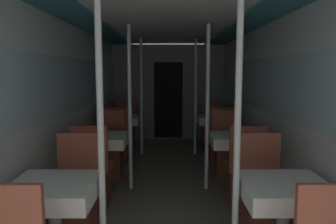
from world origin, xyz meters
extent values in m
cube|color=silver|center=(-1.26, 2.80, 1.06)|extent=(0.05, 8.40, 2.13)
cube|color=silver|center=(-1.25, 2.80, 1.37)|extent=(0.03, 7.73, 0.68)
cube|color=silver|center=(1.26, 2.80, 1.06)|extent=(0.05, 8.40, 2.13)
cube|color=silver|center=(1.25, 2.80, 1.37)|extent=(0.03, 7.73, 0.68)
cube|color=silver|center=(0.00, 2.80, 2.18)|extent=(2.53, 8.40, 0.04)
cube|color=#2D707F|center=(-1.04, 2.80, 2.14)|extent=(0.45, 8.07, 0.03)
cube|color=#2D707F|center=(1.04, 2.80, 2.14)|extent=(0.45, 8.07, 0.03)
cube|color=slate|center=(0.00, 5.84, 1.06)|extent=(2.48, 0.08, 2.13)
cube|color=black|center=(0.00, 5.79, 0.89)|extent=(0.64, 0.01, 1.70)
cube|color=#B2B2B7|center=(-0.86, 0.80, 0.71)|extent=(0.60, 0.60, 0.02)
cube|color=white|center=(-0.86, 0.80, 0.65)|extent=(0.64, 0.64, 0.13)
cube|color=brown|center=(-0.86, 1.34, 0.21)|extent=(0.34, 0.34, 0.43)
cube|color=#9E4C38|center=(-0.86, 1.34, 0.45)|extent=(0.40, 0.40, 0.05)
cube|color=#9E4C38|center=(-0.86, 1.52, 0.72)|extent=(0.40, 0.04, 0.48)
cylinder|color=silver|center=(-0.50, 0.80, 1.06)|extent=(0.05, 0.05, 2.13)
cylinder|color=#4C4C51|center=(-0.86, 2.64, 0.01)|extent=(0.35, 0.35, 0.01)
cylinder|color=#B7B7BC|center=(-0.86, 2.64, 0.36)|extent=(0.09, 0.09, 0.68)
cube|color=#B2B2B7|center=(-0.86, 2.64, 0.71)|extent=(0.60, 0.60, 0.02)
cube|color=white|center=(-0.86, 2.64, 0.65)|extent=(0.64, 0.64, 0.13)
cube|color=brown|center=(-0.86, 2.10, 0.21)|extent=(0.34, 0.34, 0.43)
cube|color=#9E4C38|center=(-0.86, 2.10, 0.45)|extent=(0.40, 0.40, 0.05)
cube|color=#9E4C38|center=(-0.86, 1.92, 0.72)|extent=(0.40, 0.04, 0.48)
cube|color=brown|center=(-0.86, 3.17, 0.21)|extent=(0.34, 0.34, 0.43)
cube|color=#9E4C38|center=(-0.86, 3.17, 0.45)|extent=(0.40, 0.40, 0.05)
cube|color=#9E4C38|center=(-0.86, 3.35, 0.72)|extent=(0.40, 0.04, 0.48)
cylinder|color=silver|center=(-0.50, 2.64, 1.06)|extent=(0.05, 0.05, 2.13)
cylinder|color=#4C4C51|center=(-0.86, 4.47, 0.01)|extent=(0.35, 0.35, 0.01)
cylinder|color=#B7B7BC|center=(-0.86, 4.47, 0.36)|extent=(0.09, 0.09, 0.68)
cube|color=#B2B2B7|center=(-0.86, 4.47, 0.71)|extent=(0.60, 0.60, 0.02)
cube|color=white|center=(-0.86, 4.47, 0.65)|extent=(0.64, 0.64, 0.13)
cube|color=brown|center=(-0.86, 3.94, 0.21)|extent=(0.34, 0.34, 0.43)
cube|color=#9E4C38|center=(-0.86, 3.94, 0.45)|extent=(0.40, 0.40, 0.05)
cube|color=#9E4C38|center=(-0.86, 3.75, 0.72)|extent=(0.40, 0.04, 0.48)
cube|color=brown|center=(-0.86, 5.00, 0.21)|extent=(0.34, 0.34, 0.43)
cube|color=#9E4C38|center=(-0.86, 5.00, 0.45)|extent=(0.40, 0.40, 0.05)
cube|color=#9E4C38|center=(-0.86, 5.18, 0.72)|extent=(0.40, 0.04, 0.48)
cylinder|color=silver|center=(-0.50, 4.47, 1.06)|extent=(0.05, 0.05, 2.13)
cube|color=#B2B2B7|center=(0.86, 0.80, 0.71)|extent=(0.60, 0.60, 0.02)
cube|color=white|center=(0.86, 0.80, 0.65)|extent=(0.64, 0.64, 0.13)
cube|color=brown|center=(0.86, 1.34, 0.21)|extent=(0.34, 0.34, 0.43)
cube|color=#9E4C38|center=(0.86, 1.34, 0.45)|extent=(0.40, 0.40, 0.05)
cube|color=#9E4C38|center=(0.86, 1.52, 0.72)|extent=(0.40, 0.04, 0.48)
cylinder|color=silver|center=(0.50, 0.80, 1.06)|extent=(0.05, 0.05, 2.13)
cylinder|color=#4C4C51|center=(0.86, 2.64, 0.01)|extent=(0.35, 0.35, 0.01)
cylinder|color=#B7B7BC|center=(0.86, 2.64, 0.36)|extent=(0.09, 0.09, 0.68)
cube|color=#B2B2B7|center=(0.86, 2.64, 0.71)|extent=(0.60, 0.60, 0.02)
cube|color=white|center=(0.86, 2.64, 0.65)|extent=(0.64, 0.64, 0.13)
cube|color=brown|center=(0.86, 2.10, 0.21)|extent=(0.34, 0.34, 0.43)
cube|color=#9E4C38|center=(0.86, 2.10, 0.45)|extent=(0.40, 0.40, 0.05)
cube|color=#9E4C38|center=(0.86, 1.92, 0.72)|extent=(0.40, 0.04, 0.48)
cube|color=brown|center=(0.86, 3.17, 0.21)|extent=(0.34, 0.34, 0.43)
cube|color=#9E4C38|center=(0.86, 3.17, 0.45)|extent=(0.40, 0.40, 0.05)
cube|color=#9E4C38|center=(0.86, 3.35, 0.72)|extent=(0.40, 0.04, 0.48)
cylinder|color=silver|center=(0.50, 2.64, 1.06)|extent=(0.05, 0.05, 2.13)
cylinder|color=#4C4C51|center=(0.86, 4.47, 0.01)|extent=(0.35, 0.35, 0.01)
cylinder|color=#B7B7BC|center=(0.86, 4.47, 0.36)|extent=(0.09, 0.09, 0.68)
cube|color=#B2B2B7|center=(0.86, 4.47, 0.71)|extent=(0.60, 0.60, 0.02)
cube|color=white|center=(0.86, 4.47, 0.65)|extent=(0.64, 0.64, 0.13)
cube|color=brown|center=(0.86, 3.94, 0.21)|extent=(0.34, 0.34, 0.43)
cube|color=#9E4C38|center=(0.86, 3.94, 0.45)|extent=(0.40, 0.40, 0.05)
cube|color=#9E4C38|center=(0.86, 3.75, 0.72)|extent=(0.40, 0.04, 0.48)
cube|color=brown|center=(0.86, 5.00, 0.21)|extent=(0.34, 0.34, 0.43)
cube|color=#9E4C38|center=(0.86, 5.00, 0.45)|extent=(0.40, 0.40, 0.05)
cube|color=#9E4C38|center=(0.86, 5.18, 0.72)|extent=(0.40, 0.04, 0.48)
cylinder|color=silver|center=(0.50, 4.47, 1.06)|extent=(0.05, 0.05, 2.13)
camera|label=1|loc=(-0.01, -1.55, 1.54)|focal=35.00mm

